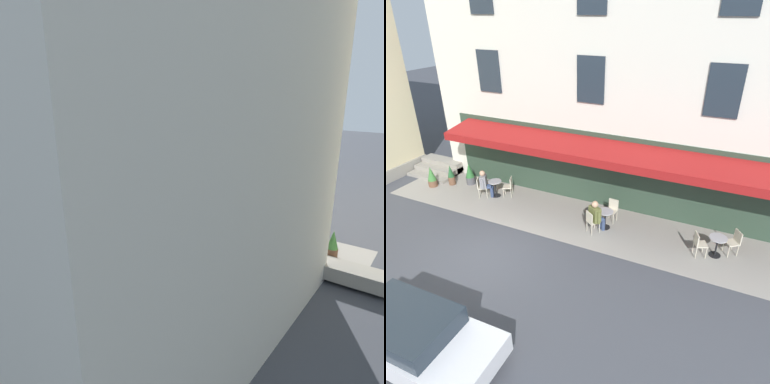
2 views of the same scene
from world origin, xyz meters
TOP-DOWN VIEW (x-y plane):
  - ground_plane at (0.00, 0.00)m, footprint 70.00×70.00m
  - sidewalk_cafe_terrace at (-3.25, -3.40)m, footprint 20.50×3.20m
  - back_alley_steps at (6.60, -4.59)m, footprint 2.40×1.75m
  - cafe_table_near_entrance at (2.35, -3.66)m, footprint 0.60×0.60m
  - cafe_chair_cream_kerbside at (2.90, -3.35)m, footprint 0.55×0.55m
  - cafe_chair_cream_back_row at (1.78, -3.93)m, footprint 0.53×0.53m
  - cafe_table_mid_terrace at (-3.05, -3.33)m, footprint 0.60×0.60m
  - cafe_chair_cream_corner_left at (-2.70, -2.81)m, footprint 0.56×0.56m
  - cafe_chair_cream_under_awning at (-3.11, -3.96)m, footprint 0.44×0.44m
  - cafe_table_streetside at (-7.11, -3.33)m, footprint 0.60×0.60m
  - cafe_chair_cream_corner_right at (-6.53, -3.07)m, footprint 0.53×0.53m
  - cafe_chair_cream_facing_street at (-7.63, -3.69)m, footprint 0.56×0.56m
  - seated_patron_in_olive at (-2.82, -2.99)m, footprint 0.63×0.65m
  - seated_companion_in_grey at (2.71, -3.45)m, footprint 0.62×0.60m
  - potted_plant_under_sign at (5.70, -3.20)m, footprint 0.42×0.42m
  - potted_plant_entrance_left at (4.23, -4.17)m, footprint 0.43×0.43m
  - potted_plant_entrance_right at (5.00, -3.74)m, footprint 0.32×0.32m
  - parked_car_white at (-0.88, 3.84)m, footprint 4.33×1.88m

SIDE VIEW (x-z plane):
  - ground_plane at x=0.00m, z-range 0.00..0.00m
  - sidewalk_cafe_terrace at x=-3.25m, z-range 0.00..0.01m
  - back_alley_steps at x=6.60m, z-range -0.06..0.54m
  - potted_plant_entrance_right at x=5.00m, z-range -0.01..0.99m
  - potted_plant_under_sign at x=5.70m, z-range -0.01..0.99m
  - cafe_table_near_entrance at x=2.35m, z-range 0.12..0.87m
  - cafe_table_mid_terrace at x=-3.05m, z-range 0.12..0.87m
  - cafe_table_streetside at x=-7.11m, z-range 0.12..0.87m
  - potted_plant_entrance_left at x=4.23m, z-range -0.01..1.04m
  - cafe_chair_cream_kerbside at x=2.90m, z-range 0.09..1.00m
  - cafe_chair_cream_back_row at x=1.78m, z-range 0.09..1.00m
  - cafe_chair_cream_corner_left at x=-2.70m, z-range 0.09..1.00m
  - cafe_chair_cream_under_awning at x=-3.11m, z-range 0.09..1.00m
  - cafe_chair_cream_corner_right at x=-6.53m, z-range 0.09..1.00m
  - cafe_chair_cream_facing_street at x=-7.63m, z-range 0.09..1.00m
  - seated_companion_in_grey at x=2.71m, z-range 0.05..1.33m
  - seated_patron_in_olive at x=-2.82m, z-range 0.04..1.36m
  - parked_car_white at x=-0.88m, z-range 0.05..1.38m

